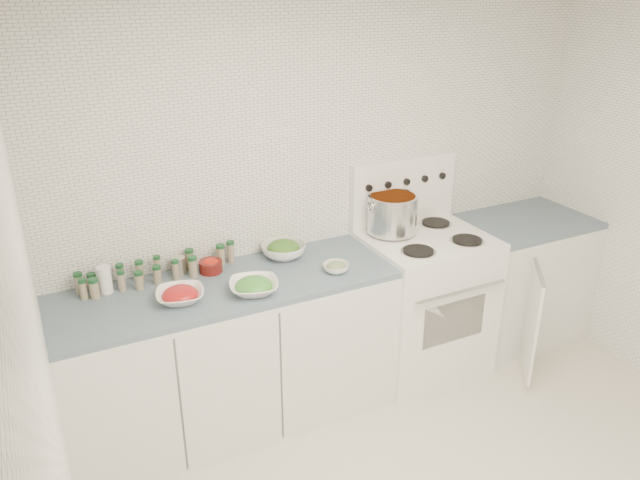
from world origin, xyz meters
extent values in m
cube|color=white|center=(0.00, 1.51, 1.25)|extent=(3.50, 0.02, 2.50)
cube|color=white|center=(-1.76, 0.00, 1.25)|extent=(0.02, 3.00, 2.50)
cube|color=white|center=(-0.82, 1.19, 0.43)|extent=(1.85, 0.62, 0.86)
cube|color=#47596B|center=(-0.82, 1.19, 0.88)|extent=(1.85, 0.62, 0.03)
cube|color=white|center=(0.48, 1.18, 0.46)|extent=(0.76, 0.65, 0.92)
cube|color=black|center=(0.48, 0.86, 0.50)|extent=(0.45, 0.01, 0.28)
cylinder|color=silver|center=(0.48, 0.82, 0.72)|extent=(0.65, 0.02, 0.02)
cube|color=white|center=(0.48, 1.18, 0.93)|extent=(0.76, 0.65, 0.01)
cube|color=white|center=(0.48, 1.47, 1.15)|extent=(0.76, 0.06, 0.43)
cylinder|color=silver|center=(0.30, 1.02, 0.94)|extent=(0.21, 0.21, 0.01)
cylinder|color=black|center=(0.30, 1.02, 0.94)|extent=(0.18, 0.18, 0.01)
cylinder|color=silver|center=(0.66, 1.02, 0.94)|extent=(0.21, 0.21, 0.01)
cylinder|color=black|center=(0.66, 1.02, 0.94)|extent=(0.18, 0.18, 0.01)
cylinder|color=silver|center=(0.30, 1.33, 0.94)|extent=(0.21, 0.21, 0.01)
cylinder|color=black|center=(0.30, 1.33, 0.94)|extent=(0.18, 0.18, 0.01)
cylinder|color=silver|center=(0.66, 1.33, 0.94)|extent=(0.21, 0.21, 0.01)
cylinder|color=black|center=(0.66, 1.33, 0.94)|extent=(0.18, 0.18, 0.01)
cylinder|color=black|center=(0.20, 1.44, 1.22)|extent=(0.04, 0.02, 0.04)
cylinder|color=black|center=(0.34, 1.44, 1.22)|extent=(0.04, 0.02, 0.04)
cylinder|color=black|center=(0.48, 1.44, 1.22)|extent=(0.04, 0.02, 0.04)
cylinder|color=black|center=(0.62, 1.44, 1.22)|extent=(0.04, 0.02, 0.04)
cylinder|color=black|center=(0.76, 1.44, 1.22)|extent=(0.04, 0.02, 0.04)
cube|color=white|center=(1.30, 1.19, 0.43)|extent=(0.89, 0.62, 0.86)
cube|color=#47596B|center=(1.30, 1.19, 0.88)|extent=(0.89, 0.62, 0.03)
cube|color=white|center=(0.99, 0.72, 0.43)|extent=(0.26, 0.33, 0.70)
cylinder|color=silver|center=(0.31, 1.33, 1.07)|extent=(0.31, 0.31, 0.24)
cylinder|color=orange|center=(0.31, 1.33, 1.17)|extent=(0.28, 0.28, 0.03)
torus|color=silver|center=(0.15, 1.33, 1.14)|extent=(0.01, 0.08, 0.08)
torus|color=silver|center=(0.47, 1.33, 1.14)|extent=(0.01, 0.08, 0.08)
imported|color=white|center=(-1.10, 1.12, 0.93)|extent=(0.29, 0.29, 0.06)
ellipsoid|color=red|center=(-1.10, 1.12, 0.94)|extent=(0.17, 0.17, 0.08)
imported|color=white|center=(-0.73, 1.03, 0.93)|extent=(0.32, 0.32, 0.06)
ellipsoid|color=#3C812A|center=(-0.73, 1.03, 0.94)|extent=(0.18, 0.18, 0.08)
imported|color=white|center=(-0.41, 1.37, 0.94)|extent=(0.29, 0.29, 0.08)
ellipsoid|color=#265618|center=(-0.41, 1.37, 0.96)|extent=(0.19, 0.19, 0.08)
imported|color=white|center=(-0.22, 1.06, 0.92)|extent=(0.18, 0.18, 0.05)
ellipsoid|color=#284B1E|center=(-0.22, 1.06, 0.94)|extent=(0.11, 0.11, 0.05)
cylinder|color=#57110F|center=(-0.85, 1.37, 0.93)|extent=(0.13, 0.13, 0.07)
ellipsoid|color=red|center=(-0.85, 1.37, 0.96)|extent=(0.10, 0.10, 0.05)
cylinder|color=white|center=(-1.42, 1.39, 0.97)|extent=(0.09, 0.09, 0.15)
cylinder|color=#ADA692|center=(-1.02, 1.43, 0.95)|extent=(0.08, 0.08, 0.10)
cylinder|color=gray|center=(-1.54, 1.43, 0.95)|extent=(0.04, 0.04, 0.10)
cylinder|color=#134320|center=(-1.54, 1.43, 1.01)|extent=(0.05, 0.05, 0.02)
cylinder|color=gray|center=(-1.48, 1.43, 0.94)|extent=(0.04, 0.04, 0.09)
cylinder|color=#134320|center=(-1.48, 1.43, 0.99)|extent=(0.05, 0.05, 0.02)
cylinder|color=gray|center=(-1.33, 1.44, 0.95)|extent=(0.04, 0.04, 0.10)
cylinder|color=#134320|center=(-1.33, 1.44, 1.01)|extent=(0.04, 0.04, 0.02)
cylinder|color=gray|center=(-1.23, 1.43, 0.95)|extent=(0.04, 0.04, 0.11)
cylinder|color=#134320|center=(-1.23, 1.43, 1.01)|extent=(0.04, 0.04, 0.02)
cylinder|color=gray|center=(-1.13, 1.43, 0.96)|extent=(0.04, 0.04, 0.11)
cylinder|color=#134320|center=(-1.13, 1.43, 1.02)|extent=(0.04, 0.04, 0.02)
cylinder|color=gray|center=(-0.95, 1.45, 0.95)|extent=(0.05, 0.05, 0.11)
cylinder|color=#134320|center=(-0.95, 1.45, 1.02)|extent=(0.05, 0.05, 0.02)
cylinder|color=gray|center=(-0.71, 1.44, 0.96)|extent=(0.04, 0.04, 0.11)
cylinder|color=#134320|center=(-0.71, 1.44, 1.02)|extent=(0.05, 0.05, 0.02)
cylinder|color=gray|center=(-0.77, 1.43, 0.95)|extent=(0.05, 0.05, 0.11)
cylinder|color=#134320|center=(-0.77, 1.43, 1.02)|extent=(0.05, 0.05, 0.02)
cylinder|color=gray|center=(-1.53, 1.36, 0.95)|extent=(0.04, 0.04, 0.09)
cylinder|color=#134320|center=(-1.53, 1.36, 1.00)|extent=(0.04, 0.04, 0.02)
cylinder|color=gray|center=(-1.48, 1.34, 0.95)|extent=(0.05, 0.05, 0.09)
cylinder|color=#134320|center=(-1.48, 1.34, 1.00)|extent=(0.05, 0.05, 0.02)
cylinder|color=gray|center=(-1.34, 1.36, 0.95)|extent=(0.04, 0.04, 0.10)
cylinder|color=#134320|center=(-1.34, 1.36, 1.01)|extent=(0.04, 0.04, 0.02)
cylinder|color=gray|center=(-1.26, 1.34, 0.94)|extent=(0.04, 0.04, 0.09)
cylinder|color=#134320|center=(-1.26, 1.34, 1.00)|extent=(0.05, 0.05, 0.02)
cylinder|color=gray|center=(-1.15, 1.36, 0.95)|extent=(0.04, 0.04, 0.09)
cylinder|color=#134320|center=(-1.15, 1.36, 1.00)|extent=(0.04, 0.04, 0.02)
cylinder|color=gray|center=(-1.05, 1.36, 0.95)|extent=(0.04, 0.04, 0.10)
cylinder|color=#134320|center=(-1.05, 1.36, 1.01)|extent=(0.04, 0.04, 0.02)
cylinder|color=gray|center=(-0.96, 1.36, 0.95)|extent=(0.05, 0.05, 0.10)
cylinder|color=#134320|center=(-0.96, 1.36, 1.01)|extent=(0.05, 0.05, 0.02)
camera|label=1|loc=(-1.72, -1.71, 2.45)|focal=35.00mm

